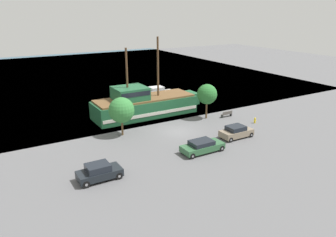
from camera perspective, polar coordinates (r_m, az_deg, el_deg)
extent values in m
plane|color=#5B5B5E|center=(40.86, 1.74, -2.30)|extent=(160.00, 160.00, 0.00)
plane|color=#33566B|center=(80.29, -15.32, 7.43)|extent=(80.00, 80.00, 0.00)
cube|color=#1E5633|center=(46.95, -4.06, 1.99)|extent=(14.68, 4.94, 2.41)
cube|color=silver|center=(47.06, -4.05, 1.57)|extent=(14.39, 5.02, 0.45)
cube|color=#1E5633|center=(50.73, 3.99, 3.67)|extent=(1.40, 2.72, 1.69)
cube|color=brown|center=(46.59, -4.10, 3.56)|extent=(14.09, 4.54, 0.25)
cube|color=#1E5633|center=(45.45, -6.62, 4.39)|extent=(4.40, 3.95, 1.74)
cube|color=black|center=(45.39, -6.63, 4.71)|extent=(4.18, 4.01, 0.62)
cylinder|color=#4C331E|center=(46.68, -1.77, 9.00)|extent=(0.28, 0.28, 8.30)
cylinder|color=#4C331E|center=(44.74, -7.18, 7.64)|extent=(0.28, 0.28, 7.06)
cube|color=#B7B2A8|center=(56.56, -1.64, 4.14)|extent=(5.77, 2.25, 0.98)
cube|color=silver|center=(56.13, -2.03, 5.05)|extent=(2.31, 1.76, 0.97)
cube|color=black|center=(56.45, -1.42, 5.14)|extent=(0.12, 1.58, 0.78)
cube|color=black|center=(30.22, -11.83, -9.36)|extent=(3.92, 1.86, 0.67)
cube|color=black|center=(29.91, -12.12, -8.33)|extent=(2.04, 1.67, 0.60)
cylinder|color=black|center=(30.07, -8.53, -9.85)|extent=(0.66, 0.22, 0.66)
cylinder|color=gray|center=(30.07, -8.53, -9.85)|extent=(0.25, 0.25, 0.25)
cylinder|color=black|center=(31.47, -9.70, -8.56)|extent=(0.66, 0.22, 0.66)
cylinder|color=gray|center=(31.47, -9.70, -8.56)|extent=(0.25, 0.25, 0.25)
cylinder|color=black|center=(29.27, -14.07, -11.08)|extent=(0.66, 0.22, 0.66)
cylinder|color=gray|center=(29.27, -14.07, -11.08)|extent=(0.25, 0.25, 0.25)
cylinder|color=black|center=(30.70, -15.00, -9.69)|extent=(0.66, 0.22, 0.66)
cylinder|color=gray|center=(30.70, -15.00, -9.69)|extent=(0.25, 0.25, 0.25)
cube|color=#2D5B38|center=(35.16, 6.02, -4.98)|extent=(4.70, 1.92, 0.64)
cube|color=black|center=(34.87, 5.86, -4.20)|extent=(2.44, 1.73, 0.46)
cylinder|color=black|center=(35.73, 9.31, -5.16)|extent=(0.63, 0.22, 0.63)
cylinder|color=gray|center=(35.73, 9.31, -5.16)|extent=(0.24, 0.25, 0.24)
cylinder|color=black|center=(36.97, 7.60, -4.24)|extent=(0.63, 0.22, 0.63)
cylinder|color=gray|center=(36.97, 7.60, -4.24)|extent=(0.24, 0.25, 0.24)
cylinder|color=black|center=(33.59, 4.24, -6.54)|extent=(0.63, 0.22, 0.63)
cylinder|color=gray|center=(33.59, 4.24, -6.54)|extent=(0.24, 0.25, 0.24)
cylinder|color=black|center=(34.91, 2.61, -5.51)|extent=(0.63, 0.22, 0.63)
cylinder|color=gray|center=(34.91, 2.61, -5.51)|extent=(0.24, 0.25, 0.24)
cube|color=#7F705B|center=(39.66, 11.80, -2.45)|extent=(4.00, 1.84, 0.73)
cube|color=black|center=(39.37, 11.73, -1.63)|extent=(2.08, 1.66, 0.52)
cylinder|color=black|center=(40.24, 14.24, -2.76)|extent=(0.61, 0.22, 0.61)
cylinder|color=gray|center=(40.24, 14.24, -2.76)|extent=(0.23, 0.25, 0.23)
cylinder|color=black|center=(41.35, 12.65, -2.06)|extent=(0.61, 0.22, 0.61)
cylinder|color=gray|center=(41.35, 12.65, -2.06)|extent=(0.23, 0.25, 0.23)
cylinder|color=black|center=(38.20, 10.84, -3.67)|extent=(0.61, 0.22, 0.61)
cylinder|color=gray|center=(38.20, 10.84, -3.67)|extent=(0.23, 0.25, 0.23)
cylinder|color=black|center=(39.37, 9.26, -2.90)|extent=(0.61, 0.22, 0.61)
cylinder|color=gray|center=(39.37, 9.26, -2.90)|extent=(0.23, 0.25, 0.23)
cylinder|color=yellow|center=(45.32, 14.88, -0.44)|extent=(0.22, 0.22, 0.56)
sphere|color=yellow|center=(45.21, 14.92, -0.01)|extent=(0.25, 0.25, 0.25)
cylinder|color=yellow|center=(45.20, 14.74, -0.44)|extent=(0.10, 0.09, 0.09)
cylinder|color=yellow|center=(45.42, 15.03, -0.37)|extent=(0.10, 0.09, 0.09)
cube|color=#4C4742|center=(47.05, 10.16, 0.79)|extent=(1.70, 0.45, 0.05)
cube|color=#4C4742|center=(46.84, 10.33, 0.99)|extent=(1.70, 0.06, 0.40)
cube|color=#2D2D2D|center=(46.63, 9.40, 0.38)|extent=(0.12, 0.36, 0.40)
cube|color=#2D2D2D|center=(47.62, 10.87, 0.67)|extent=(0.12, 0.36, 0.40)
cylinder|color=brown|center=(39.83, -7.96, -1.62)|extent=(0.24, 0.24, 1.85)
sphere|color=#337A38|center=(39.12, -8.10, 1.45)|extent=(3.07, 3.07, 3.07)
cylinder|color=brown|center=(45.81, 6.70, 1.41)|extent=(0.24, 0.24, 2.29)
sphere|color=#286B2D|center=(45.18, 6.81, 4.22)|extent=(2.76, 2.76, 2.76)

